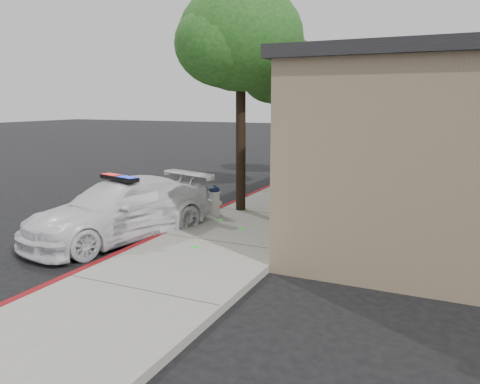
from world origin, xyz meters
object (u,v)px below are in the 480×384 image
object	(u,v)px
fire_hydrant	(214,200)
police_car	(121,209)
clapboard_building	(469,135)
street_tree_near	(241,43)
street_tree_mid	(285,75)
street_tree_far	(315,88)

from	to	relation	value
fire_hydrant	police_car	bearing A→B (deg)	-102.11
clapboard_building	police_car	xyz separation A→B (m)	(-7.59, -9.28, -1.42)
police_car	fire_hydrant	world-z (taller)	police_car
street_tree_near	street_tree_mid	bearing A→B (deg)	90.29
fire_hydrant	street_tree_near	distance (m)	4.38
street_tree_near	street_tree_mid	distance (m)	3.73
street_tree_mid	fire_hydrant	bearing A→B (deg)	-94.49
police_car	street_tree_far	bearing A→B (deg)	96.84
street_tree_mid	street_tree_near	bearing A→B (deg)	-89.71
police_car	clapboard_building	bearing A→B (deg)	66.13
clapboard_building	fire_hydrant	world-z (taller)	clapboard_building
clapboard_building	street_tree_far	distance (m)	6.38
police_car	fire_hydrant	distance (m)	2.74
clapboard_building	fire_hydrant	distance (m)	9.46
clapboard_building	street_tree_near	world-z (taller)	street_tree_near
clapboard_building	street_tree_near	distance (m)	8.81
clapboard_building	fire_hydrant	size ratio (longest dim) A/B	24.67
police_car	street_tree_near	world-z (taller)	street_tree_near
clapboard_building	street_tree_mid	size ratio (longest dim) A/B	3.93
clapboard_building	street_tree_near	size ratio (longest dim) A/B	3.33
clapboard_building	street_tree_mid	xyz separation A→B (m)	(-5.98, -2.23, 2.03)
fire_hydrant	street_tree_near	xyz separation A→B (m)	(0.38, 0.94, 4.26)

